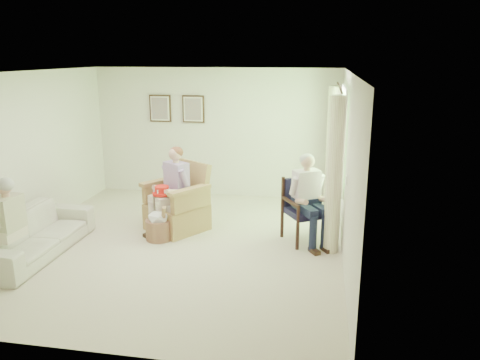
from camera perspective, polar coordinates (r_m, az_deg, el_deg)
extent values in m
plane|color=beige|center=(7.37, -7.65, -7.80)|extent=(5.50, 5.50, 0.00)
cube|color=silver|center=(9.57, -2.97, 5.75)|extent=(5.00, 0.04, 2.60)
cube|color=silver|center=(4.54, -18.69, -5.66)|extent=(5.00, 0.04, 2.60)
cube|color=silver|center=(8.09, -25.14, 2.61)|extent=(0.04, 5.50, 2.60)
cube|color=silver|center=(6.65, 12.96, 1.23)|extent=(0.04, 5.50, 2.60)
cube|color=white|center=(6.80, -8.42, 12.84)|extent=(5.00, 5.50, 0.02)
cube|color=#2D6B23|center=(7.77, 12.45, 5.11)|extent=(0.02, 1.40, 1.50)
cube|color=white|center=(7.68, 12.71, 10.85)|extent=(0.04, 1.52, 0.06)
cube|color=white|center=(7.94, 12.07, -0.44)|extent=(0.04, 1.52, 0.06)
cylinder|color=#382114|center=(7.68, 12.04, 11.04)|extent=(0.03, 2.50, 0.03)
cylinder|color=#F7F2C1|center=(6.89, 11.40, 0.51)|extent=(0.34, 0.34, 2.30)
cylinder|color=#F7F2C1|center=(8.80, 11.17, 3.67)|extent=(0.34, 0.34, 2.30)
cube|color=#382114|center=(9.80, -9.69, 8.61)|extent=(0.45, 0.03, 0.55)
cube|color=silver|center=(9.78, -9.74, 8.59)|extent=(0.39, 0.01, 0.49)
cube|color=tan|center=(9.77, -9.75, 8.58)|extent=(0.33, 0.01, 0.43)
cube|color=#382114|center=(9.59, -5.70, 8.61)|extent=(0.45, 0.03, 0.55)
cube|color=silver|center=(9.57, -5.74, 8.59)|extent=(0.39, 0.01, 0.49)
cube|color=tan|center=(9.56, -5.75, 8.59)|extent=(0.33, 0.01, 0.43)
cube|color=#AB7A50|center=(7.91, -7.69, -4.48)|extent=(0.83, 0.81, 0.44)
cube|color=beige|center=(7.79, -7.83, -2.68)|extent=(0.64, 0.62, 0.10)
cube|color=#AB7A50|center=(8.05, -7.10, 0.16)|extent=(0.77, 0.24, 0.65)
cube|color=#AB7A50|center=(7.91, -10.44, -1.66)|extent=(0.10, 0.75, 0.31)
cube|color=#AB7A50|center=(7.68, -5.05, -1.97)|extent=(0.10, 0.75, 0.31)
cylinder|color=black|center=(7.21, 5.67, -6.43)|extent=(0.05, 0.05, 0.42)
cylinder|color=black|center=(7.20, 10.27, -6.65)|extent=(0.05, 0.05, 0.42)
cylinder|color=black|center=(7.72, 5.98, -4.99)|extent=(0.05, 0.05, 0.42)
cylinder|color=black|center=(7.70, 10.28, -5.19)|extent=(0.05, 0.05, 0.42)
cube|color=#1B1836|center=(7.37, 8.12, -3.91)|extent=(0.56, 0.54, 0.10)
cube|color=#1B1836|center=(7.53, 8.27, -1.41)|extent=(0.52, 0.07, 0.48)
imported|color=beige|center=(7.50, -23.82, -6.04)|extent=(2.12, 0.83, 0.62)
cube|color=beige|center=(7.75, -7.87, -1.54)|extent=(0.40, 0.26, 0.16)
cube|color=#AE8DC7|center=(7.69, -7.90, 0.50)|extent=(0.39, 0.24, 0.46)
sphere|color=#DDAD8E|center=(7.60, -8.02, 3.18)|extent=(0.21, 0.21, 0.21)
ellipsoid|color=brown|center=(7.62, -7.97, 3.40)|extent=(0.22, 0.22, 0.18)
cube|color=beige|center=(7.59, -9.08, -2.33)|extent=(0.14, 0.44, 0.13)
cube|color=beige|center=(7.53, -7.64, -2.42)|extent=(0.14, 0.44, 0.13)
cylinder|color=beige|center=(7.51, -9.48, -4.93)|extent=(0.12, 0.12, 0.55)
cylinder|color=beige|center=(7.45, -8.02, -5.04)|extent=(0.12, 0.12, 0.55)
cube|color=#191F37|center=(7.32, 8.17, -2.74)|extent=(0.40, 0.26, 0.16)
cube|color=white|center=(7.26, 8.26, -0.58)|extent=(0.39, 0.24, 0.46)
sphere|color=#DDAD8E|center=(7.16, 8.36, 2.25)|extent=(0.21, 0.21, 0.21)
ellipsoid|color=#B7B2AD|center=(7.18, 8.38, 2.49)|extent=(0.22, 0.22, 0.18)
cube|color=#191F37|center=(7.13, 7.28, -3.62)|extent=(0.14, 0.44, 0.13)
cube|color=#191F37|center=(7.12, 8.89, -3.69)|extent=(0.14, 0.44, 0.13)
cylinder|color=#191F37|center=(7.04, 7.12, -6.32)|extent=(0.12, 0.12, 0.53)
cylinder|color=#191F37|center=(7.03, 8.76, -6.40)|extent=(0.12, 0.12, 0.53)
cube|color=beige|center=(7.03, -26.33, -5.73)|extent=(0.42, 0.26, 0.16)
cube|color=#BAB490|center=(6.96, -26.50, -3.52)|extent=(0.41, 0.24, 0.46)
sphere|color=#DDAD8E|center=(6.85, -26.90, -0.60)|extent=(0.21, 0.21, 0.21)
ellipsoid|color=#B7B2AD|center=(6.87, -26.81, -0.35)|extent=(0.22, 0.22, 0.18)
cube|color=beige|center=(6.83, -26.67, -6.83)|extent=(0.14, 0.44, 0.13)
cylinder|color=red|center=(7.57, -9.48, -1.62)|extent=(0.30, 0.30, 0.04)
cylinder|color=red|center=(7.55, -9.50, -1.18)|extent=(0.22, 0.22, 0.12)
cube|color=white|center=(7.51, -8.66, -1.23)|extent=(0.04, 0.01, 0.05)
cube|color=white|center=(7.61, -8.76, -1.02)|extent=(0.03, 0.04, 0.05)
cube|color=white|center=(7.66, -9.41, -0.94)|extent=(0.02, 0.05, 0.05)
cube|color=white|center=(7.63, -10.13, -1.04)|extent=(0.04, 0.03, 0.05)
cube|color=white|center=(7.54, -10.39, -1.25)|extent=(0.04, 0.03, 0.05)
cube|color=white|center=(7.45, -9.98, -1.41)|extent=(0.02, 0.05, 0.05)
cube|color=white|center=(7.44, -9.20, -1.40)|extent=(0.03, 0.04, 0.05)
cylinder|color=tan|center=(7.55, -9.83, -5.97)|extent=(0.47, 0.47, 0.33)
ellipsoid|color=white|center=(7.48, -9.90, -4.47)|extent=(0.37, 0.37, 0.22)
cylinder|color=#A57F56|center=(7.41, -9.34, -4.63)|extent=(0.16, 0.30, 0.49)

